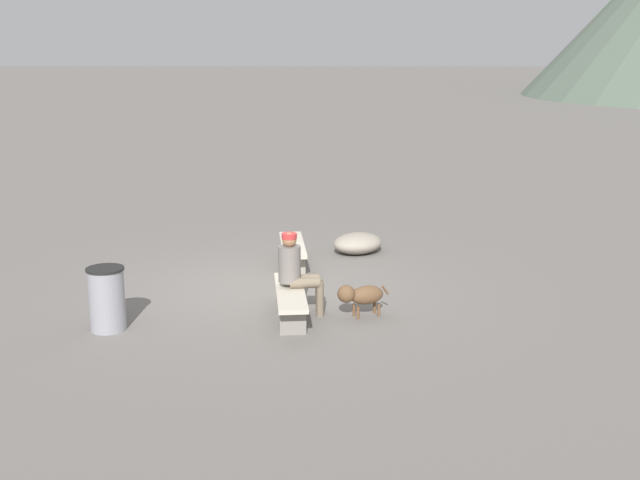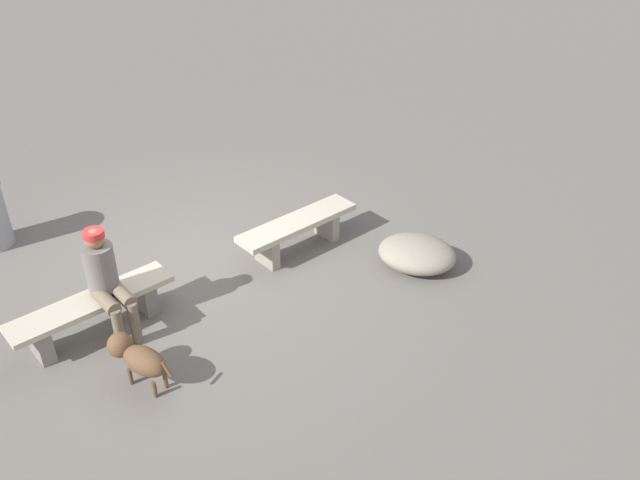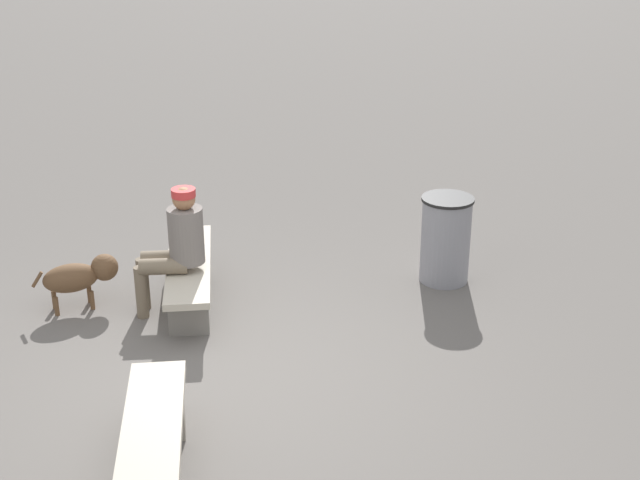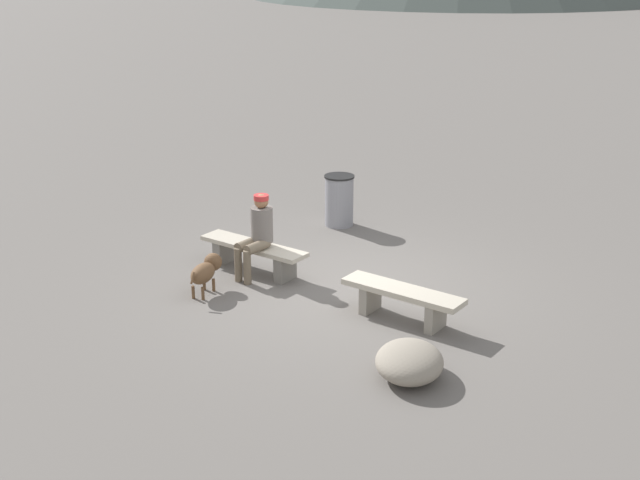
% 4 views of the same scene
% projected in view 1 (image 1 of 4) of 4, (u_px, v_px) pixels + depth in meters
% --- Properties ---
extents(ground, '(210.00, 210.00, 0.06)m').
position_uv_depth(ground, '(269.00, 291.00, 12.81)').
color(ground, slate).
extents(bench_left, '(1.69, 0.58, 0.44)m').
position_uv_depth(bench_left, '(293.00, 250.00, 13.98)').
color(bench_left, gray).
rests_on(bench_left, ground).
extents(bench_right, '(1.79, 0.60, 0.43)m').
position_uv_depth(bench_right, '(290.00, 299.00, 11.41)').
color(bench_right, gray).
rests_on(bench_right, ground).
extents(seated_person, '(0.36, 0.65, 1.21)m').
position_uv_depth(seated_person, '(296.00, 268.00, 11.48)').
color(seated_person, slate).
rests_on(seated_person, ground).
extents(dog, '(0.47, 0.75, 0.50)m').
position_uv_depth(dog, '(361.00, 295.00, 11.47)').
color(dog, brown).
rests_on(dog, ground).
extents(trash_bin, '(0.51, 0.51, 0.88)m').
position_uv_depth(trash_bin, '(107.00, 299.00, 10.94)').
color(trash_bin, gray).
rests_on(trash_bin, ground).
extents(boulder, '(1.18, 1.22, 0.38)m').
position_uv_depth(boulder, '(358.00, 243.00, 14.94)').
color(boulder, gray).
rests_on(boulder, ground).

